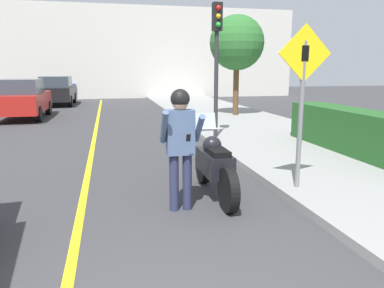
% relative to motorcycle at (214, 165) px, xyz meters
% --- Properties ---
extents(sidewalk_curb, '(4.40, 44.00, 0.13)m').
position_rel_motorcycle_xyz_m(sidewalk_curb, '(3.25, 0.54, -0.45)').
color(sidewalk_curb, gray).
rests_on(sidewalk_curb, ground).
extents(road_center_line, '(0.12, 36.00, 0.01)m').
position_rel_motorcycle_xyz_m(road_center_line, '(-2.15, 2.54, -0.51)').
color(road_center_line, yellow).
rests_on(road_center_line, ground).
extents(building_backdrop, '(28.00, 1.20, 6.54)m').
position_rel_motorcycle_xyz_m(building_backdrop, '(-1.55, 22.54, 2.75)').
color(building_backdrop, beige).
rests_on(building_backdrop, ground).
extents(motorcycle, '(0.62, 2.21, 1.32)m').
position_rel_motorcycle_xyz_m(motorcycle, '(0.00, 0.00, 0.00)').
color(motorcycle, black).
rests_on(motorcycle, ground).
extents(person_biker, '(0.59, 0.49, 1.82)m').
position_rel_motorcycle_xyz_m(person_biker, '(-0.67, -0.54, 0.61)').
color(person_biker, '#282D4C').
rests_on(person_biker, ground).
extents(crossing_sign, '(0.91, 0.08, 2.66)m').
position_rel_motorcycle_xyz_m(crossing_sign, '(1.39, -0.27, 1.21)').
color(crossing_sign, slate).
rests_on(crossing_sign, sidewalk_curb).
extents(traffic_light, '(0.26, 0.30, 3.76)m').
position_rel_motorcycle_xyz_m(traffic_light, '(1.38, 4.65, 2.23)').
color(traffic_light, '#2D2D30').
rests_on(traffic_light, sidewalk_curb).
extents(hedge_row, '(0.90, 4.90, 1.01)m').
position_rel_motorcycle_xyz_m(hedge_row, '(4.05, 1.83, 0.12)').
color(hedge_row, '#235623').
rests_on(hedge_row, sidewalk_curb).
extents(street_tree, '(2.30, 2.30, 4.20)m').
position_rel_motorcycle_xyz_m(street_tree, '(3.72, 9.65, 2.64)').
color(street_tree, brown).
rests_on(street_tree, sidewalk_curb).
extents(parked_car_red, '(1.88, 4.20, 1.68)m').
position_rel_motorcycle_xyz_m(parked_car_red, '(-5.26, 11.38, 0.34)').
color(parked_car_red, black).
rests_on(parked_car_red, ground).
extents(parked_car_black, '(1.88, 4.20, 1.68)m').
position_rel_motorcycle_xyz_m(parked_car_black, '(-4.59, 17.52, 0.34)').
color(parked_car_black, black).
rests_on(parked_car_black, ground).
extents(parked_car_blue, '(1.88, 4.20, 1.68)m').
position_rel_motorcycle_xyz_m(parked_car_blue, '(-4.76, 23.85, 0.34)').
color(parked_car_blue, black).
rests_on(parked_car_blue, ground).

